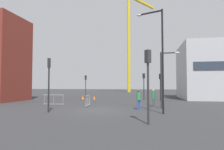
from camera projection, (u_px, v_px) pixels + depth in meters
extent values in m
plane|color=#333335|center=(95.00, 110.00, 16.70)|extent=(160.00, 160.00, 0.00)
cube|color=#B7B7BC|center=(216.00, 72.00, 30.59)|extent=(10.22, 10.28, 8.14)
cylinder|color=yellow|center=(129.00, 44.00, 58.91)|extent=(0.90, 0.90, 27.78)
cylinder|color=black|center=(163.00, 61.00, 14.82)|extent=(0.14, 0.14, 7.67)
cube|color=black|center=(150.00, 13.00, 15.50)|extent=(1.71, 0.80, 0.10)
ellipsoid|color=silver|center=(140.00, 15.00, 15.99)|extent=(0.44, 0.24, 0.16)
cylinder|color=#2D2D30|center=(161.00, 80.00, 18.13)|extent=(0.14, 0.14, 5.01)
cube|color=#2D2D30|center=(169.00, 53.00, 18.01)|extent=(1.38, 0.33, 0.10)
ellipsoid|color=silver|center=(177.00, 53.00, 17.78)|extent=(0.44, 0.24, 0.16)
cylinder|color=black|center=(160.00, 90.00, 26.80)|extent=(0.12, 0.12, 2.85)
cube|color=black|center=(160.00, 76.00, 26.88)|extent=(0.34, 0.36, 0.70)
sphere|color=red|center=(160.00, 75.00, 27.06)|extent=(0.11, 0.11, 0.11)
sphere|color=#3C2905|center=(160.00, 77.00, 27.05)|extent=(0.11, 0.11, 0.11)
sphere|color=#07330F|center=(160.00, 78.00, 27.04)|extent=(0.11, 0.11, 0.11)
cylinder|color=#2D2D30|center=(86.00, 89.00, 32.92)|extent=(0.12, 0.12, 2.93)
cube|color=#2D2D30|center=(86.00, 78.00, 33.01)|extent=(0.37, 0.37, 0.70)
sphere|color=#390605|center=(86.00, 76.00, 32.88)|extent=(0.11, 0.11, 0.11)
sphere|color=#3C2905|center=(86.00, 77.00, 32.86)|extent=(0.11, 0.11, 0.11)
sphere|color=green|center=(86.00, 79.00, 32.85)|extent=(0.11, 0.11, 0.11)
cylinder|color=#232326|center=(49.00, 90.00, 15.50)|extent=(0.12, 0.12, 3.42)
cube|color=#232326|center=(49.00, 63.00, 15.60)|extent=(0.34, 0.36, 0.70)
sphere|color=red|center=(49.00, 60.00, 15.78)|extent=(0.11, 0.11, 0.11)
sphere|color=#3C2905|center=(49.00, 63.00, 15.77)|extent=(0.11, 0.11, 0.11)
sphere|color=#07330F|center=(49.00, 66.00, 15.76)|extent=(0.11, 0.11, 0.11)
cylinder|color=#2D2D30|center=(148.00, 93.00, 10.82)|extent=(0.12, 0.12, 3.26)
cube|color=#2D2D30|center=(148.00, 56.00, 10.92)|extent=(0.37, 0.37, 0.70)
sphere|color=red|center=(146.00, 53.00, 11.08)|extent=(0.11, 0.11, 0.11)
sphere|color=#3C2905|center=(146.00, 57.00, 11.07)|extent=(0.11, 0.11, 0.11)
sphere|color=#07330F|center=(146.00, 61.00, 11.06)|extent=(0.11, 0.11, 0.11)
cylinder|color=#232326|center=(144.00, 89.00, 28.93)|extent=(0.12, 0.12, 3.02)
cube|color=#232326|center=(144.00, 76.00, 29.02)|extent=(0.37, 0.37, 0.70)
sphere|color=red|center=(145.00, 74.00, 29.13)|extent=(0.11, 0.11, 0.11)
sphere|color=#3C2905|center=(145.00, 76.00, 29.12)|extent=(0.11, 0.11, 0.11)
sphere|color=#07330F|center=(145.00, 77.00, 29.11)|extent=(0.11, 0.11, 0.11)
cylinder|color=#33519E|center=(139.00, 105.00, 17.26)|extent=(0.14, 0.14, 0.80)
cylinder|color=#33519E|center=(138.00, 105.00, 17.14)|extent=(0.14, 0.14, 0.80)
cylinder|color=#2D844C|center=(139.00, 96.00, 17.24)|extent=(0.34, 0.34, 0.67)
sphere|color=brown|center=(139.00, 91.00, 17.26)|extent=(0.22, 0.22, 0.22)
cylinder|color=#4C4C51|center=(154.00, 103.00, 19.53)|extent=(0.14, 0.14, 0.79)
cylinder|color=#4C4C51|center=(153.00, 103.00, 19.34)|extent=(0.14, 0.14, 0.79)
cylinder|color=#2D844C|center=(153.00, 95.00, 19.47)|extent=(0.34, 0.34, 0.66)
sphere|color=tan|center=(153.00, 90.00, 19.49)|extent=(0.21, 0.21, 0.21)
cube|color=#B2B5BA|center=(88.00, 95.00, 19.96)|extent=(0.23, 1.93, 0.06)
cube|color=#B2B5BA|center=(88.00, 105.00, 19.91)|extent=(0.23, 1.93, 0.06)
cylinder|color=#B2B5BA|center=(86.00, 102.00, 19.07)|extent=(0.04, 0.04, 1.05)
cylinder|color=#B2B5BA|center=(88.00, 101.00, 19.94)|extent=(0.04, 0.04, 1.05)
cylinder|color=#B2B5BA|center=(90.00, 100.00, 20.80)|extent=(0.04, 0.04, 1.05)
cube|color=gray|center=(54.00, 95.00, 21.22)|extent=(2.24, 0.20, 0.06)
cube|color=gray|center=(54.00, 104.00, 21.17)|extent=(2.24, 0.20, 0.06)
cylinder|color=gray|center=(44.00, 100.00, 21.31)|extent=(0.04, 0.04, 1.05)
cylinder|color=gray|center=(54.00, 100.00, 21.19)|extent=(0.04, 0.04, 1.05)
cylinder|color=gray|center=(63.00, 100.00, 21.07)|extent=(0.04, 0.04, 1.05)
cube|color=black|center=(94.00, 100.00, 28.63)|extent=(0.53, 0.53, 0.03)
cone|color=orange|center=(94.00, 98.00, 28.64)|extent=(0.40, 0.40, 0.53)
cube|color=black|center=(83.00, 100.00, 28.83)|extent=(0.55, 0.55, 0.03)
cone|color=orange|center=(83.00, 98.00, 28.84)|extent=(0.42, 0.42, 0.55)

